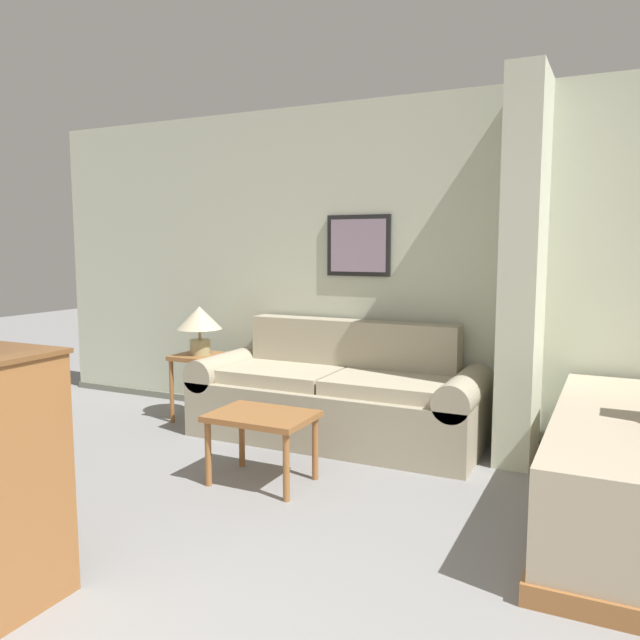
{
  "coord_description": "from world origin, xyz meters",
  "views": [
    {
      "loc": [
        1.49,
        -0.86,
        1.47
      ],
      "look_at": [
        -0.02,
        2.28,
        1.05
      ],
      "focal_mm": 35.0,
      "sensor_mm": 36.0,
      "label": 1
    }
  ],
  "objects": [
    {
      "name": "wall_back",
      "position": [
        -0.0,
        3.86,
        1.29
      ],
      "size": [
        7.06,
        0.16,
        2.6
      ],
      "color": "beige",
      "rests_on": "ground_plane"
    },
    {
      "name": "wall_partition_pillar",
      "position": [
        0.9,
        3.51,
        1.3
      ],
      "size": [
        0.24,
        0.58,
        2.6
      ],
      "color": "beige",
      "rests_on": "ground_plane"
    },
    {
      "name": "couch",
      "position": [
        -0.41,
        3.38,
        0.32
      ],
      "size": [
        2.2,
        0.84,
        0.88
      ],
      "color": "tan",
      "rests_on": "ground_plane"
    },
    {
      "name": "coffee_table",
      "position": [
        -0.45,
        2.35,
        0.38
      ],
      "size": [
        0.62,
        0.46,
        0.44
      ],
      "color": "#996033",
      "rests_on": "ground_plane"
    },
    {
      "name": "side_table",
      "position": [
        -1.65,
        3.34,
        0.45
      ],
      "size": [
        0.4,
        0.4,
        0.56
      ],
      "color": "#996033",
      "rests_on": "ground_plane"
    },
    {
      "name": "table_lamp",
      "position": [
        -1.65,
        3.34,
        0.84
      ],
      "size": [
        0.37,
        0.37,
        0.41
      ],
      "color": "tan",
      "rests_on": "side_table"
    }
  ]
}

